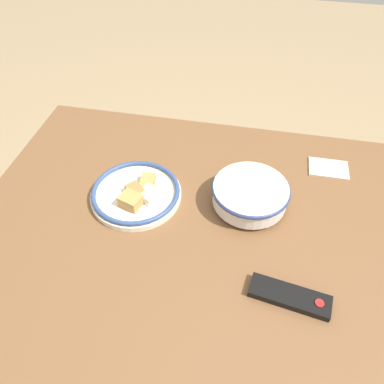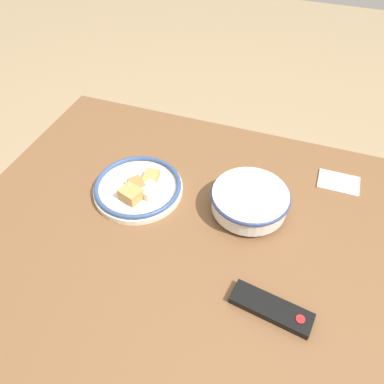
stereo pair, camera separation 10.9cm
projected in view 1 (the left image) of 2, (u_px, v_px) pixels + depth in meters
ground_plane at (205, 338)px, 1.54m from camera, size 8.00×8.00×0.00m
dining_table at (210, 248)px, 1.09m from camera, size 1.38×1.01×0.71m
noodle_bowl at (250, 194)px, 1.08m from camera, size 0.23×0.23×0.07m
food_plate at (136, 193)px, 1.11m from camera, size 0.27×0.27×0.05m
tv_remote at (290, 296)px, 0.89m from camera, size 0.20×0.09×0.02m
folded_napkin at (328, 168)px, 1.21m from camera, size 0.12×0.09×0.01m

